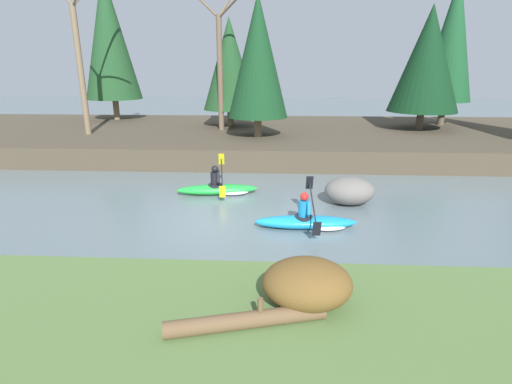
{
  "coord_description": "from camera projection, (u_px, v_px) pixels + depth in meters",
  "views": [
    {
      "loc": [
        1.21,
        -10.45,
        4.2
      ],
      "look_at": [
        0.6,
        0.96,
        0.55
      ],
      "focal_mm": 28.0,
      "sensor_mm": 36.0,
      "label": 1
    }
  ],
  "objects": [
    {
      "name": "boulder_midstream",
      "position": [
        350.0,
        191.0,
        12.48
      ],
      "size": [
        1.55,
        1.21,
        0.88
      ],
      "color": "slate",
      "rests_on": "ground"
    },
    {
      "name": "driftwood_log",
      "position": [
        246.0,
        320.0,
        5.51
      ],
      "size": [
        2.25,
        0.81,
        0.44
      ],
      "rotation": [
        0.0,
        0.0,
        0.26
      ],
      "color": "brown",
      "rests_on": "riverbank_near"
    },
    {
      "name": "kayaker_lead",
      "position": [
        310.0,
        221.0,
        10.69
      ],
      "size": [
        2.78,
        2.07,
        1.2
      ],
      "rotation": [
        0.0,
        0.0,
        0.03
      ],
      "color": "#1993D6",
      "rests_on": "ground"
    },
    {
      "name": "ground_plane",
      "position": [
        233.0,
        220.0,
        11.27
      ],
      "size": [
        90.0,
        90.0,
        0.0
      ],
      "primitive_type": "plane",
      "color": "slate"
    },
    {
      "name": "conifer_tree_mid_left",
      "position": [
        258.0,
        57.0,
        18.03
      ],
      "size": [
        2.78,
        2.78,
        6.33
      ],
      "color": "#7A664C",
      "rests_on": "riverbank_far"
    },
    {
      "name": "bare_tree_mid_upstream",
      "position": [
        221.0,
        60.0,
        20.15
      ],
      "size": [
        4.1,
        4.05,
        7.49
      ],
      "color": "brown",
      "rests_on": "riverbank_far"
    },
    {
      "name": "kayaker_middle",
      "position": [
        220.0,
        189.0,
        13.52
      ],
      "size": [
        2.8,
        2.07,
        1.2
      ],
      "rotation": [
        0.0,
        0.0,
        0.14
      ],
      "color": "green",
      "rests_on": "ground"
    },
    {
      "name": "conifer_tree_mid_right",
      "position": [
        452.0,
        39.0,
        21.45
      ],
      "size": [
        2.71,
        2.71,
        7.91
      ],
      "color": "brown",
      "rests_on": "riverbank_far"
    },
    {
      "name": "conifer_tree_centre",
      "position": [
        427.0,
        59.0,
        20.11
      ],
      "size": [
        3.53,
        3.53,
        6.15
      ],
      "color": "brown",
      "rests_on": "riverbank_far"
    },
    {
      "name": "riverbank_far",
      "position": [
        255.0,
        137.0,
        21.57
      ],
      "size": [
        44.0,
        11.56,
        0.92
      ],
      "color": "#4C4233",
      "rests_on": "ground"
    },
    {
      "name": "conifer_tree_left",
      "position": [
        230.0,
        64.0,
        21.38
      ],
      "size": [
        2.93,
        2.93,
        5.69
      ],
      "color": "#7A664C",
      "rests_on": "riverbank_far"
    },
    {
      "name": "shrub_clump_third",
      "position": [
        307.0,
        283.0,
        5.97
      ],
      "size": [
        1.35,
        1.13,
        0.73
      ],
      "color": "brown",
      "rests_on": "riverbank_near"
    },
    {
      "name": "bare_tree_upstream",
      "position": [
        80.0,
        54.0,
        18.7
      ],
      "size": [
        4.34,
        4.29,
        7.95
      ],
      "color": "#7A664C",
      "rests_on": "riverbank_far"
    },
    {
      "name": "conifer_tree_far_left",
      "position": [
        109.0,
        36.0,
        23.56
      ],
      "size": [
        3.32,
        3.32,
        8.5
      ],
      "color": "#7A664C",
      "rests_on": "riverbank_far"
    }
  ]
}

